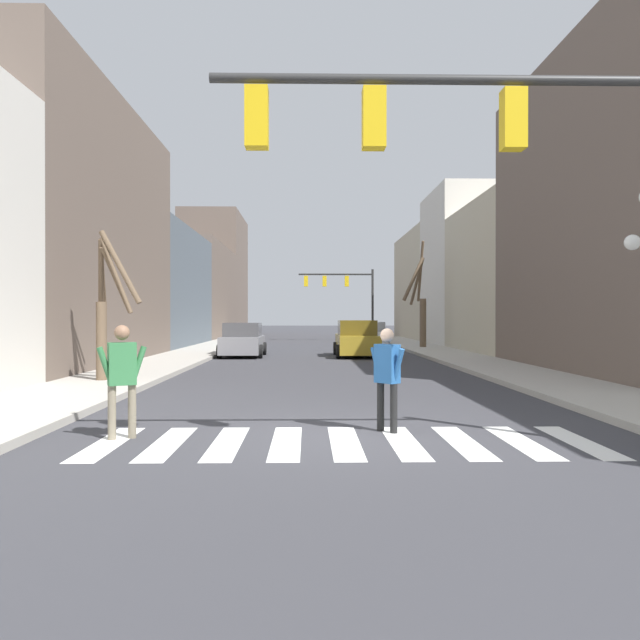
# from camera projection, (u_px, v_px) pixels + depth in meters

# --- Properties ---
(ground_plane) EXTENTS (240.00, 240.00, 0.00)m
(ground_plane) POSITION_uv_depth(u_px,v_px,m) (343.00, 435.00, 10.11)
(ground_plane) COLOR #38383D
(building_row_left) EXTENTS (6.00, 69.99, 12.81)m
(building_row_left) POSITION_uv_depth(u_px,v_px,m) (154.00, 273.00, 40.86)
(building_row_left) COLOR beige
(building_row_left) RESTS_ON ground_plane
(building_row_right) EXTENTS (6.00, 54.73, 10.84)m
(building_row_right) POSITION_uv_depth(u_px,v_px,m) (527.00, 264.00, 31.88)
(building_row_right) COLOR beige
(building_row_right) RESTS_ON ground_plane
(crosswalk_stripes) EXTENTS (7.65, 2.60, 0.01)m
(crosswalk_stripes) POSITION_uv_depth(u_px,v_px,m) (345.00, 442.00, 9.53)
(crosswalk_stripes) COLOR white
(crosswalk_stripes) RESTS_ON ground_plane
(traffic_signal_near) EXTENTS (6.62, 0.28, 5.64)m
(traffic_signal_near) POSITION_uv_depth(u_px,v_px,m) (497.00, 156.00, 8.72)
(traffic_signal_near) COLOR #2D2D2D
(traffic_signal_near) RESTS_ON ground_plane
(traffic_signal_far) EXTENTS (5.96, 0.28, 5.67)m
(traffic_signal_far) POSITION_uv_depth(u_px,v_px,m) (344.00, 288.00, 49.33)
(traffic_signal_far) COLOR #2D2D2D
(traffic_signal_far) RESTS_ON ground_plane
(car_parked_left_near) EXTENTS (2.08, 4.26, 1.62)m
(car_parked_left_near) POSITION_uv_depth(u_px,v_px,m) (243.00, 341.00, 29.91)
(car_parked_left_near) COLOR gray
(car_parked_left_near) RESTS_ON ground_plane
(car_parked_right_mid) EXTENTS (2.14, 4.58, 1.74)m
(car_parked_right_mid) POSITION_uv_depth(u_px,v_px,m) (357.00, 340.00, 29.96)
(car_parked_right_mid) COLOR #A38423
(car_parked_right_mid) RESTS_ON ground_plane
(car_parked_right_near) EXTENTS (2.08, 4.88, 1.55)m
(car_parked_right_near) POSITION_uv_depth(u_px,v_px,m) (371.00, 334.00, 41.98)
(car_parked_right_near) COLOR white
(car_parked_right_near) RESTS_ON ground_plane
(pedestrian_near_right_corner) EXTENTS (0.55, 0.63, 1.73)m
(pedestrian_near_right_corner) POSITION_uv_depth(u_px,v_px,m) (387.00, 371.00, 10.40)
(pedestrian_near_right_corner) COLOR black
(pedestrian_near_right_corner) RESTS_ON ground_plane
(pedestrian_crossing_street) EXTENTS (0.74, 0.41, 1.80)m
(pedestrian_crossing_street) POSITION_uv_depth(u_px,v_px,m) (122.00, 372.00, 9.80)
(pedestrian_crossing_street) COLOR #7A705B
(pedestrian_crossing_street) RESTS_ON ground_plane
(street_tree_left_near) EXTENTS (1.58, 1.72, 4.20)m
(street_tree_left_near) POSITION_uv_depth(u_px,v_px,m) (107.00, 306.00, 17.60)
(street_tree_left_near) COLOR brown
(street_tree_left_near) RESTS_ON sidewalk_left
(street_tree_left_mid) EXTENTS (1.42, 1.66, 6.21)m
(street_tree_left_mid) POSITION_uv_depth(u_px,v_px,m) (420.00, 304.00, 36.48)
(street_tree_left_mid) COLOR brown
(street_tree_left_mid) RESTS_ON sidewalk_right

